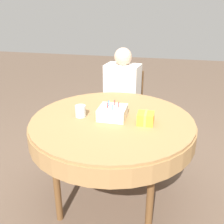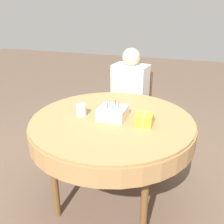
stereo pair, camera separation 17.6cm
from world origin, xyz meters
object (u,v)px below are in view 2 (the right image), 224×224
(chair, at_px, (132,107))
(gift_box, at_px, (144,120))
(drinking_glass, at_px, (81,110))
(person, at_px, (129,92))
(birthday_cake, at_px, (112,112))

(chair, distance_m, gift_box, 1.06)
(drinking_glass, bearing_deg, person, 79.10)
(person, relative_size, birthday_cake, 5.51)
(birthday_cake, height_order, gift_box, birthday_cake)
(chair, height_order, drinking_glass, chair)
(chair, xyz_separation_m, gift_box, (0.32, -0.96, 0.31))
(birthday_cake, distance_m, drinking_glass, 0.24)
(person, bearing_deg, gift_box, -60.72)
(birthday_cake, relative_size, gift_box, 1.68)
(birthday_cake, xyz_separation_m, drinking_glass, (-0.24, -0.03, 0.00))
(person, height_order, gift_box, person)
(person, xyz_separation_m, gift_box, (0.34, -0.88, 0.11))
(chair, relative_size, person, 0.76)
(chair, distance_m, birthday_cake, 0.97)
(person, height_order, drinking_glass, person)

